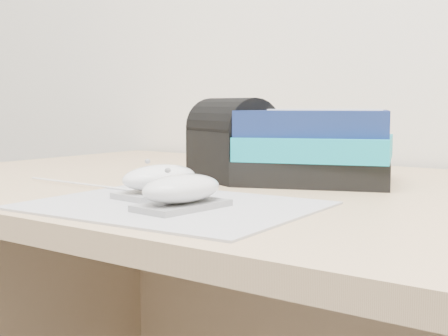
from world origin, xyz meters
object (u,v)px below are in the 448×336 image
Objects in this scene: desk at (360,336)px; pouch at (232,141)px; mouse_front at (182,192)px; mouse_rear at (160,180)px; book_stack at (315,147)px.

pouch reaches higher than desk.
mouse_front is at bearing -105.48° from desk.
mouse_rear is 0.11m from mouse_front.
mouse_rear is at bearing -80.83° from pouch.
desk is 12.81× the size of mouse_rear.
pouch is at bearing -167.58° from desk.
desk is 9.45× the size of pouch.
desk is 0.37m from pouch.
pouch is at bearing 113.93° from mouse_front.
mouse_front is 0.31m from pouch.
desk is 13.41× the size of mouse_front.
book_stack is (0.09, 0.27, 0.03)m from mouse_rear.
desk is 0.31m from book_stack.
mouse_rear is 0.22m from pouch.
mouse_front is at bearing -33.86° from mouse_rear.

